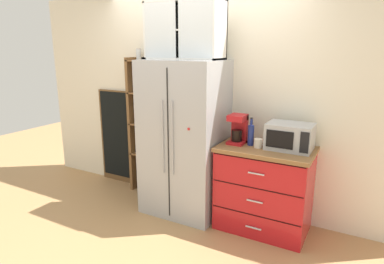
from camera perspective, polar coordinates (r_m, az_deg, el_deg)
The scene contains 13 objects.
ground_plane at distance 4.07m, azimuth -1.38°, elevation -13.21°, with size 10.64×10.64×0.00m, color tan.
wall_back_cream at distance 4.01m, azimuth 1.41°, elevation 5.59°, with size 4.95×0.10×2.55m, color silver.
refrigerator at distance 3.77m, azimuth -1.33°, elevation -1.12°, with size 0.88×0.69×1.76m.
pantry_shelf_column at distance 4.36m, azimuth -7.54°, elevation 1.52°, with size 0.49×0.25×1.88m.
counter_cabinet at distance 3.59m, azimuth 12.34°, elevation -9.47°, with size 0.95×0.61×0.90m.
microwave at distance 3.40m, azimuth 16.54°, elevation -0.74°, with size 0.44×0.33×0.26m.
coffee_maker at distance 3.50m, azimuth 7.99°, elevation 0.56°, with size 0.17×0.20×0.31m.
mug_cream at distance 3.40m, azimuth 11.40°, elevation -1.91°, with size 0.12×0.08×0.09m.
mug_red at distance 3.42m, azimuth 12.78°, elevation -1.95°, with size 0.11×0.07×0.08m.
bottle_cobalt at distance 3.45m, azimuth 10.14°, elevation -0.18°, with size 0.06×0.06×0.29m.
bottle_clear at distance 3.41m, azimuth 12.83°, elevation -0.84°, with size 0.06×0.06×0.25m.
upper_cabinet at distance 3.68m, azimuth -1.06°, elevation 17.07°, with size 0.85×0.32×0.60m.
chalkboard_menu at distance 4.80m, azimuth -12.67°, elevation -0.78°, with size 0.60×0.04×1.32m.
Camera 1 is at (1.84, -3.12, 1.88)m, focal length 30.88 mm.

